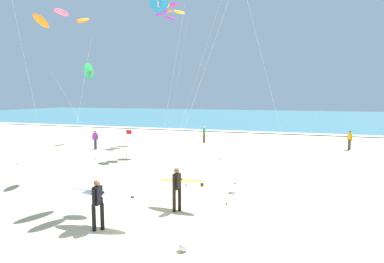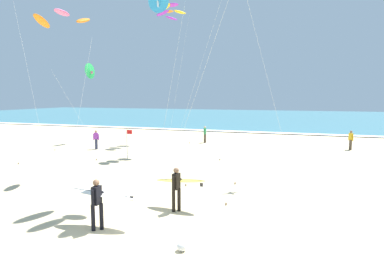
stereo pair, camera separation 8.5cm
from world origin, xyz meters
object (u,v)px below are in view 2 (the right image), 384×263
beach_ball (182,246)px  kite_arc_violet_mid (172,8)px  surfer_trailing (100,197)px  kite_delta_emerald_close (90,71)px  lifeguard_flag (128,141)px  bystander_green_top (205,134)px  kite_arc_amber_near (167,15)px  kite_delta_cobalt_low (160,2)px  kite_arc_rose_outer (62,18)px  surfer_lead (178,184)px  bystander_yellow_top (351,140)px  bystander_purple_top (96,140)px

beach_ball → kite_arc_violet_mid: bearing=113.2°
surfer_trailing → kite_arc_violet_mid: kite_arc_violet_mid is taller
kite_delta_emerald_close → lifeguard_flag: (7.32, -6.00, -5.43)m
surfer_trailing → bystander_green_top: (-2.31, 19.88, -0.24)m
kite_arc_amber_near → kite_arc_violet_mid: (2.69, -5.31, -1.00)m
surfer_trailing → kite_arc_violet_mid: bearing=102.4°
kite_arc_amber_near → bystander_green_top: bearing=14.8°
kite_arc_violet_mid → bystander_green_top: bearing=83.7°
kite_delta_cobalt_low → kite_arc_rose_outer: kite_arc_rose_outer is taller
surfer_lead → kite_arc_amber_near: 21.14m
kite_arc_amber_near → surfer_lead: bearing=-65.6°
kite_arc_violet_mid → kite_arc_rose_outer: (-2.90, -8.18, -2.29)m
kite_delta_cobalt_low → lifeguard_flag: kite_delta_cobalt_low is taller
surfer_lead → bystander_yellow_top: (8.25, 17.51, -0.23)m
kite_arc_amber_near → beach_ball: bearing=-65.8°
kite_arc_violet_mid → kite_delta_cobalt_low: bearing=-70.4°
kite_arc_violet_mid → kite_delta_cobalt_low: kite_arc_violet_mid is taller
kite_arc_violet_mid → bystander_purple_top: kite_arc_violet_mid is taller
kite_delta_cobalt_low → beach_ball: kite_delta_cobalt_low is taller
bystander_green_top → beach_ball: bearing=-75.1°
bystander_purple_top → lifeguard_flag: size_ratio=0.76×
bystander_yellow_top → lifeguard_flag: bearing=-149.0°
kite_delta_emerald_close → bystander_yellow_top: bearing=8.0°
bystander_purple_top → kite_arc_violet_mid: bearing=2.3°
surfer_trailing → bystander_yellow_top: 22.32m
kite_arc_violet_mid → bystander_green_top: 11.74m
surfer_lead → kite_arc_rose_outer: kite_arc_rose_outer is taller
surfer_lead → kite_arc_rose_outer: 11.17m
kite_arc_violet_mid → surfer_trailing: bearing=-77.6°
kite_delta_emerald_close → bystander_green_top: bearing=17.2°
beach_ball → kite_arc_rose_outer: bearing=145.8°
kite_arc_violet_mid → bystander_purple_top: 12.02m
kite_arc_amber_near → kite_delta_emerald_close: kite_arc_amber_near is taller
kite_arc_amber_near → bystander_green_top: size_ratio=7.62×
kite_delta_emerald_close → bystander_green_top: kite_delta_emerald_close is taller
kite_arc_amber_near → kite_arc_rose_outer: bearing=-90.9°
surfer_lead → kite_delta_cobalt_low: bearing=135.1°
bystander_yellow_top → lifeguard_flag: lifeguard_flag is taller
surfer_lead → bystander_green_top: surfer_lead is taller
bystander_green_top → bystander_purple_top: size_ratio=1.00×
beach_ball → lifeguard_flag: bearing=126.3°
bystander_green_top → kite_arc_amber_near: bearing=-165.2°
kite_arc_rose_outer → beach_ball: (9.04, -6.14, -8.33)m
kite_arc_amber_near → kite_delta_emerald_close: bearing=-161.7°
surfer_lead → bystander_purple_top: size_ratio=1.35×
lifeguard_flag → bystander_yellow_top: bearing=31.0°
kite_delta_cobalt_low → bystander_green_top: 18.04m
surfer_trailing → bystander_yellow_top: size_ratio=1.63×
bystander_purple_top → bystander_green_top: bearing=41.1°
kite_arc_violet_mid → bystander_green_top: kite_arc_violet_mid is taller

